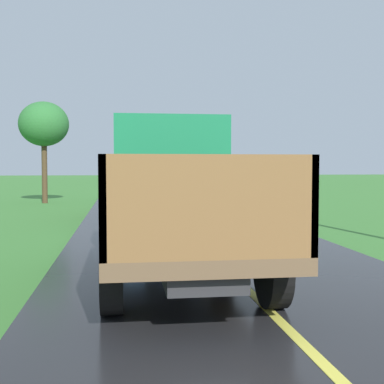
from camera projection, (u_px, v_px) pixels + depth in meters
banana_truck_near at (174, 193)px, 8.99m from camera, size 2.38×5.82×2.80m
banana_truck_far at (150, 179)px, 18.99m from camera, size 2.38×5.81×2.80m
roadside_tree_mid_right at (44, 125)px, 26.00m from camera, size 2.53×2.53×5.21m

